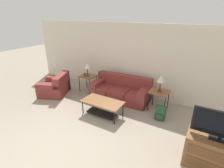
{
  "coord_description": "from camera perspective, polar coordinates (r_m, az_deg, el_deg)",
  "views": [
    {
      "loc": [
        2.62,
        -1.88,
        2.92
      ],
      "look_at": [
        0.01,
        2.55,
        0.8
      ],
      "focal_mm": 28.0,
      "sensor_mm": 36.0,
      "label": 1
    }
  ],
  "objects": [
    {
      "name": "side_table_left",
      "position": [
        6.84,
        -7.88,
        2.16
      ],
      "size": [
        0.59,
        0.53,
        0.64
      ],
      "color": "brown",
      "rests_on": "ground_plane"
    },
    {
      "name": "armchair",
      "position": [
        6.99,
        -18.07,
        -0.89
      ],
      "size": [
        1.24,
        1.3,
        0.8
      ],
      "color": "maroon",
      "rests_on": "ground_plane"
    },
    {
      "name": "television",
      "position": [
        3.84,
        32.62,
        -11.43
      ],
      "size": [
        1.06,
        0.2,
        0.59
      ],
      "color": "black",
      "rests_on": "tv_console"
    },
    {
      "name": "tv_console",
      "position": [
        4.21,
        30.66,
        -19.04
      ],
      "size": [
        1.12,
        0.55,
        0.7
      ],
      "color": "brown",
      "rests_on": "ground_plane"
    },
    {
      "name": "side_table_right",
      "position": [
        5.65,
        15.18,
        -2.92
      ],
      "size": [
        0.59,
        0.53,
        0.64
      ],
      "color": "brown",
      "rests_on": "ground_plane"
    },
    {
      "name": "backpack",
      "position": [
        5.33,
        15.48,
        -9.15
      ],
      "size": [
        0.29,
        0.25,
        0.42
      ],
      "color": "#23472D",
      "rests_on": "ground_plane"
    },
    {
      "name": "table_lamp_right",
      "position": [
        5.47,
        15.67,
        1.54
      ],
      "size": [
        0.24,
        0.24,
        0.53
      ],
      "color": "#472D1E",
      "rests_on": "side_table_right"
    },
    {
      "name": "table_lamp_left",
      "position": [
        6.69,
        -8.09,
        5.93
      ],
      "size": [
        0.24,
        0.24,
        0.53
      ],
      "color": "#472D1E",
      "rests_on": "side_table_left"
    },
    {
      "name": "ground_plane",
      "position": [
        4.36,
        -18.67,
        -21.18
      ],
      "size": [
        24.0,
        24.0,
        0.0
      ],
      "primitive_type": "plane",
      "color": "gray"
    },
    {
      "name": "coffee_table",
      "position": [
        5.3,
        -3.11,
        -6.79
      ],
      "size": [
        1.24,
        0.64,
        0.46
      ],
      "color": "brown",
      "rests_on": "ground_plane"
    },
    {
      "name": "couch",
      "position": [
        6.3,
        2.84,
        -2.29
      ],
      "size": [
        2.12,
        1.03,
        0.82
      ],
      "color": "maroon",
      "rests_on": "ground_plane"
    },
    {
      "name": "wall_back",
      "position": [
        6.51,
        5.88,
        7.87
      ],
      "size": [
        9.12,
        0.06,
        2.6
      ],
      "color": "silver",
      "rests_on": "ground_plane"
    },
    {
      "name": "picture_frame",
      "position": [
        6.78,
        -8.89,
        3.09
      ],
      "size": [
        0.1,
        0.04,
        0.13
      ],
      "color": "#4C3828",
      "rests_on": "side_table_left"
    }
  ]
}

